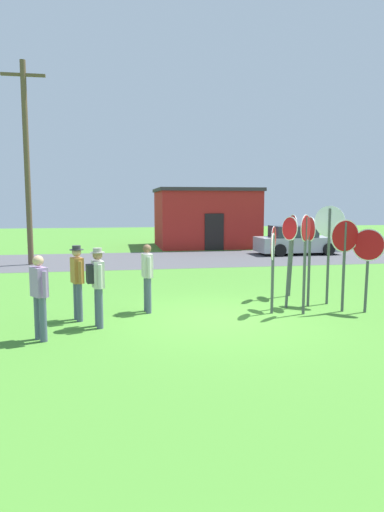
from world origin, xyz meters
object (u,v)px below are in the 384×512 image
object	(u,v)px
person_in_teal	(97,282)
utility_pole	(27,161)
stop_sign_tallest	(292,241)
stop_sign_leaning_right	(345,249)
stop_sign_low_front	(368,255)
stop_sign_center_cluster	(273,250)
stop_sign_rear_left	(289,248)
person_holding_notes	(147,274)
person_in_blue	(39,293)
stop_sign_nearest	(329,237)
person_on_left	(77,278)
stop_sign_far_back	(310,247)
stop_sign_rear_right	(273,259)
stop_sign_leaning_left	(305,248)
parked_car_on_street	(296,241)

from	to	relation	value
person_in_teal	utility_pole	bearing A→B (deg)	106.91
stop_sign_tallest	stop_sign_leaning_right	distance (m)	2.07
stop_sign_low_front	stop_sign_center_cluster	bearing A→B (deg)	132.66
stop_sign_rear_left	stop_sign_leaning_right	size ratio (longest dim) A/B	1.03
utility_pole	person_holding_notes	distance (m)	11.07
stop_sign_rear_left	person_in_blue	bearing A→B (deg)	-162.76
stop_sign_low_front	stop_sign_leaning_right	distance (m)	0.58
stop_sign_nearest	person_on_left	distance (m)	6.53
stop_sign_low_front	utility_pole	bearing A→B (deg)	133.09
utility_pole	person_on_left	distance (m)	10.98
person_in_blue	utility_pole	bearing A→B (deg)	100.74
stop_sign_tallest	person_on_left	world-z (taller)	stop_sign_tallest
utility_pole	stop_sign_far_back	distance (m)	13.21
stop_sign_center_cluster	stop_sign_rear_right	distance (m)	1.72
stop_sign_rear_left	stop_sign_nearest	bearing A→B (deg)	10.26
stop_sign_rear_right	stop_sign_leaning_right	xyz separation A→B (m)	(1.81, -0.12, 0.24)
stop_sign_leaning_left	person_in_teal	world-z (taller)	stop_sign_leaning_left
utility_pole	stop_sign_tallest	xyz separation A→B (m)	(8.67, -8.27, -2.88)
utility_pole	person_holding_notes	size ratio (longest dim) A/B	5.11
stop_sign_far_back	person_holding_notes	world-z (taller)	stop_sign_far_back
stop_sign_rear_left	person_on_left	xyz separation A→B (m)	(-5.26, -0.39, -0.57)
stop_sign_nearest	stop_sign_rear_right	distance (m)	2.02
stop_sign_center_cluster	stop_sign_rear_right	size ratio (longest dim) A/B	1.04
stop_sign_rear_right	person_holding_notes	size ratio (longest dim) A/B	1.17
stop_sign_nearest	stop_sign_rear_left	distance (m)	1.24
person_on_left	stop_sign_rear_left	bearing A→B (deg)	4.24
stop_sign_nearest	person_in_teal	bearing A→B (deg)	-167.99
person_holding_notes	stop_sign_center_cluster	bearing A→B (deg)	14.98
utility_pole	stop_sign_low_front	size ratio (longest dim) A/B	4.16
person_in_teal	person_in_blue	bearing A→B (deg)	-144.67
stop_sign_tallest	stop_sign_low_front	bearing A→B (deg)	-63.29
stop_sign_far_back	person_holding_notes	size ratio (longest dim) A/B	1.39
stop_sign_nearest	person_in_blue	xyz separation A→B (m)	(-7.06, -2.04, -0.86)
utility_pole	stop_sign_rear_left	size ratio (longest dim) A/B	3.66
stop_sign_rear_right	utility_pole	bearing A→B (deg)	126.15
utility_pole	person_holding_notes	world-z (taller)	utility_pole
stop_sign_tallest	person_in_blue	bearing A→B (deg)	-153.94
parked_car_on_street	stop_sign_far_back	world-z (taller)	stop_sign_far_back
stop_sign_center_cluster	stop_sign_leaning_left	bearing A→B (deg)	-86.15
stop_sign_leaning_right	person_on_left	size ratio (longest dim) A/B	1.32
stop_sign_leaning_left	stop_sign_low_front	size ratio (longest dim) A/B	1.17
person_on_left	stop_sign_leaning_left	bearing A→B (deg)	-3.69
stop_sign_tallest	stop_sign_nearest	world-z (taller)	stop_sign_nearest
person_holding_notes	person_on_left	bearing A→B (deg)	-162.53
person_on_left	person_in_blue	world-z (taller)	person_on_left
parked_car_on_street	person_in_teal	bearing A→B (deg)	-128.20
parked_car_on_street	stop_sign_center_cluster	bearing A→B (deg)	-116.10
utility_pole	stop_sign_leaning_right	size ratio (longest dim) A/B	3.76
person_holding_notes	stop_sign_rear_right	bearing A→B (deg)	-12.08
stop_sign_rear_left	person_in_teal	size ratio (longest dim) A/B	1.36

